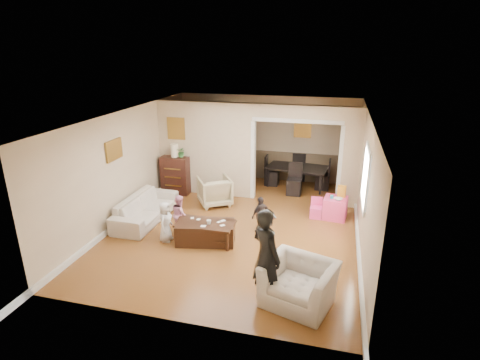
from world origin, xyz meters
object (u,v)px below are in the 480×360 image
(armchair_front, at_px, (299,283))
(coffee_cup, at_px, (209,222))
(child_kneel_a, at_px, (165,222))
(sofa, at_px, (146,208))
(armchair_back, at_px, (215,191))
(dining_table, at_px, (297,177))
(table_lamp, at_px, (175,150))
(adult_person, at_px, (266,257))
(child_kneel_b, at_px, (180,214))
(cyan_cup, at_px, (332,197))
(coffee_table, at_px, (206,232))
(play_table, at_px, (335,208))
(dresser, at_px, (176,175))
(child_toddler, at_px, (261,215))

(armchair_front, distance_m, coffee_cup, 2.56)
(child_kneel_a, bearing_deg, sofa, 45.13)
(armchair_back, bearing_deg, dining_table, -169.06)
(table_lamp, xyz_separation_m, adult_person, (3.40, -4.24, -0.43))
(armchair_back, xyz_separation_m, child_kneel_b, (-0.24, -1.75, 0.07))
(table_lamp, bearing_deg, cyan_cup, -8.88)
(armchair_front, height_order, child_kneel_b, child_kneel_b)
(coffee_table, relative_size, cyan_cup, 15.33)
(armchair_front, bearing_deg, table_lamp, 150.67)
(armchair_back, bearing_deg, play_table, 145.30)
(armchair_front, distance_m, cyan_cup, 3.50)
(armchair_front, distance_m, coffee_table, 2.67)
(armchair_back, bearing_deg, child_kneel_a, 47.02)
(armchair_back, height_order, table_lamp, table_lamp)
(armchair_back, distance_m, dresser, 1.43)
(child_kneel_a, bearing_deg, dresser, 16.75)
(table_lamp, relative_size, child_kneel_a, 0.40)
(child_kneel_b, xyz_separation_m, child_toddler, (1.75, 0.45, -0.02))
(table_lamp, relative_size, child_kneel_b, 0.40)
(cyan_cup, bearing_deg, child_kneel_b, -153.83)
(armchair_front, relative_size, child_kneel_b, 1.24)
(table_lamp, distance_m, dining_table, 3.67)
(child_kneel_a, bearing_deg, adult_person, -123.42)
(dining_table, xyz_separation_m, adult_person, (0.12, -5.59, 0.52))
(coffee_cup, xyz_separation_m, child_kneel_b, (-0.80, 0.35, -0.06))
(sofa, distance_m, child_kneel_b, 1.14)
(armchair_back, height_order, coffee_table, armchair_back)
(adult_person, relative_size, child_kneel_b, 1.86)
(dining_table, bearing_deg, coffee_table, -101.93)
(child_toddler, bearing_deg, dresser, -84.94)
(table_lamp, relative_size, play_table, 0.66)
(child_kneel_b, bearing_deg, dining_table, -63.22)
(dresser, bearing_deg, child_kneel_a, -71.23)
(dining_table, distance_m, child_toddler, 3.22)
(coffee_table, distance_m, play_table, 3.30)
(child_toddler, bearing_deg, adult_person, 51.25)
(child_kneel_a, bearing_deg, child_kneel_b, -20.45)
(table_lamp, bearing_deg, child_kneel_a, -71.23)
(sofa, bearing_deg, play_table, -73.33)
(cyan_cup, height_order, child_kneel_a, child_kneel_a)
(table_lamp, height_order, coffee_table, table_lamp)
(cyan_cup, height_order, adult_person, adult_person)
(armchair_front, bearing_deg, dresser, 150.67)
(coffee_cup, relative_size, child_kneel_a, 0.11)
(dining_table, bearing_deg, armchair_back, -127.18)
(dresser, bearing_deg, armchair_back, -21.95)
(play_table, height_order, cyan_cup, cyan_cup)
(armchair_back, relative_size, adult_person, 0.49)
(sofa, height_order, dresser, dresser)
(armchair_front, height_order, table_lamp, table_lamp)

